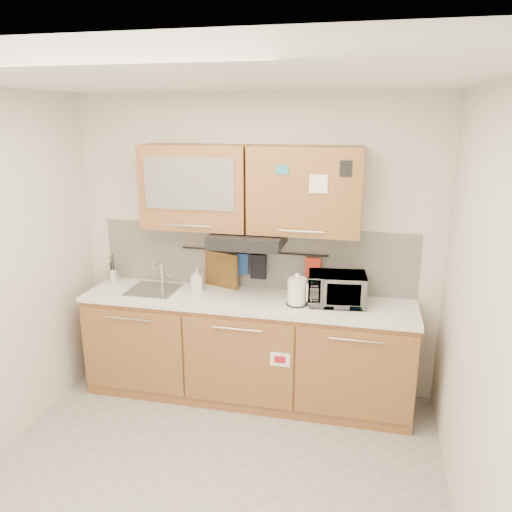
% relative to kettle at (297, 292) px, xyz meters
% --- Properties ---
extents(floor, '(3.20, 3.20, 0.00)m').
position_rel_kettle_xyz_m(floor, '(-0.44, -1.14, -1.03)').
color(floor, '#9E9993').
rests_on(floor, ground).
extents(ceiling, '(3.20, 3.20, 0.00)m').
position_rel_kettle_xyz_m(ceiling, '(-0.44, -1.14, 1.57)').
color(ceiling, white).
rests_on(ceiling, wall_back).
extents(wall_back, '(3.20, 0.00, 3.20)m').
position_rel_kettle_xyz_m(wall_back, '(-0.44, 0.36, 0.27)').
color(wall_back, silver).
rests_on(wall_back, ground).
extents(wall_right, '(0.00, 3.00, 3.00)m').
position_rel_kettle_xyz_m(wall_right, '(1.16, -1.14, 0.27)').
color(wall_right, silver).
rests_on(wall_right, ground).
extents(base_cabinet, '(2.80, 0.64, 0.88)m').
position_rel_kettle_xyz_m(base_cabinet, '(-0.44, 0.05, -0.62)').
color(base_cabinet, '#AD6F3D').
rests_on(base_cabinet, floor).
extents(countertop, '(2.82, 0.62, 0.04)m').
position_rel_kettle_xyz_m(countertop, '(-0.44, 0.05, -0.13)').
color(countertop, white).
rests_on(countertop, base_cabinet).
extents(backsplash, '(2.80, 0.02, 0.56)m').
position_rel_kettle_xyz_m(backsplash, '(-0.44, 0.35, 0.17)').
color(backsplash, silver).
rests_on(backsplash, countertop).
extents(upper_cabinets, '(1.82, 0.37, 0.70)m').
position_rel_kettle_xyz_m(upper_cabinets, '(-0.44, 0.18, 0.80)').
color(upper_cabinets, '#AD6F3D').
rests_on(upper_cabinets, wall_back).
extents(range_hood, '(0.60, 0.46, 0.10)m').
position_rel_kettle_xyz_m(range_hood, '(-0.44, 0.11, 0.39)').
color(range_hood, black).
rests_on(range_hood, upper_cabinets).
extents(sink, '(0.42, 0.40, 0.26)m').
position_rel_kettle_xyz_m(sink, '(-1.29, 0.07, -0.10)').
color(sink, silver).
rests_on(sink, countertop).
extents(utensil_rail, '(1.30, 0.02, 0.02)m').
position_rel_kettle_xyz_m(utensil_rail, '(-0.44, 0.31, 0.23)').
color(utensil_rail, black).
rests_on(utensil_rail, backsplash).
extents(utensil_crock, '(0.13, 0.13, 0.27)m').
position_rel_kettle_xyz_m(utensil_crock, '(-1.74, 0.19, -0.04)').
color(utensil_crock, silver).
rests_on(utensil_crock, countertop).
extents(kettle, '(0.20, 0.19, 0.27)m').
position_rel_kettle_xyz_m(kettle, '(0.00, 0.00, 0.00)').
color(kettle, white).
rests_on(kettle, countertop).
extents(toaster, '(0.23, 0.14, 0.17)m').
position_rel_kettle_xyz_m(toaster, '(0.41, 0.07, -0.02)').
color(toaster, black).
rests_on(toaster, countertop).
extents(microwave, '(0.49, 0.36, 0.26)m').
position_rel_kettle_xyz_m(microwave, '(0.31, 0.09, 0.02)').
color(microwave, '#999999').
rests_on(microwave, countertop).
extents(soap_bottle, '(0.11, 0.11, 0.21)m').
position_rel_kettle_xyz_m(soap_bottle, '(-0.91, 0.16, -0.00)').
color(soap_bottle, '#999999').
rests_on(soap_bottle, countertop).
extents(cutting_board, '(0.36, 0.15, 0.46)m').
position_rel_kettle_xyz_m(cutting_board, '(-0.74, 0.29, -0.01)').
color(cutting_board, brown).
rests_on(cutting_board, utensil_rail).
extents(oven_mitt, '(0.12, 0.04, 0.19)m').
position_rel_kettle_xyz_m(oven_mitt, '(-0.54, 0.29, 0.12)').
color(oven_mitt, navy).
rests_on(oven_mitt, utensil_rail).
extents(dark_pouch, '(0.14, 0.04, 0.22)m').
position_rel_kettle_xyz_m(dark_pouch, '(-0.39, 0.29, 0.10)').
color(dark_pouch, black).
rests_on(dark_pouch, utensil_rail).
extents(pot_holder, '(0.14, 0.05, 0.17)m').
position_rel_kettle_xyz_m(pot_holder, '(0.09, 0.29, 0.13)').
color(pot_holder, red).
rests_on(pot_holder, utensil_rail).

